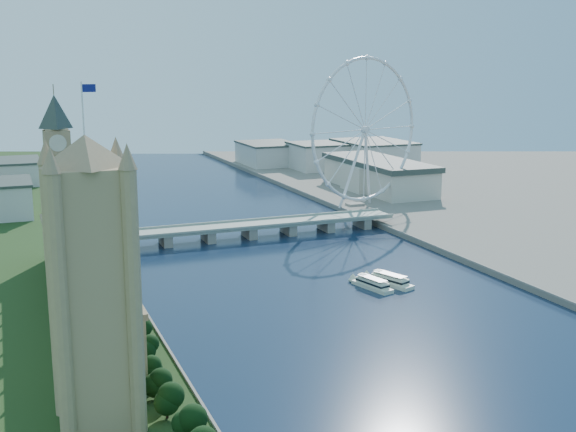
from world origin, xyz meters
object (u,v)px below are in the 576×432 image
victoria_tower (92,274)px  tour_boat_far (372,288)px  london_eye (365,130)px  tour_boat_near (390,285)px

victoria_tower → tour_boat_far: bearing=33.6°
london_eye → victoria_tower: bearing=-130.4°
tour_boat_near → london_eye: bearing=45.9°
london_eye → tour_boat_near: london_eye is taller
victoria_tower → london_eye: size_ratio=0.90×
victoria_tower → tour_boat_far: size_ratio=3.76×
tour_boat_far → victoria_tower: bearing=-160.3°
victoria_tower → london_eye: bearing=49.6°
victoria_tower → tour_boat_far: (159.20, 105.79, -54.49)m
tour_boat_far → london_eye: bearing=49.8°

